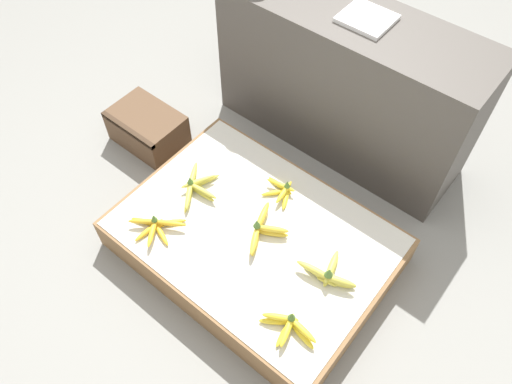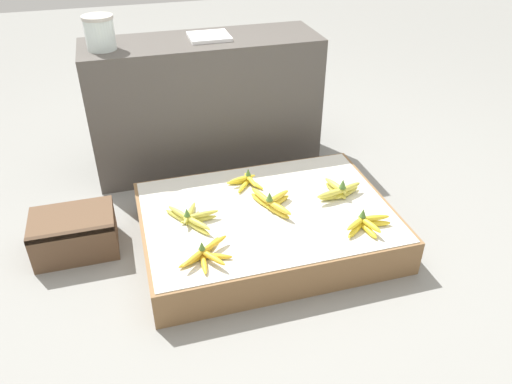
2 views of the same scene
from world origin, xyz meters
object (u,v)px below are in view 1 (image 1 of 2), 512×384
banana_bunch_middle_left (196,186)px  banana_bunch_back_midleft (282,190)px  banana_bunch_front_midright (289,326)px  banana_bunch_front_left (156,226)px  wooden_crate (147,128)px  banana_bunch_middle_midright (328,274)px  foam_tray_white (367,18)px  banana_bunch_middle_midleft (263,229)px

banana_bunch_middle_left → banana_bunch_back_midleft: 0.38m
banana_bunch_front_midright → banana_bunch_back_midleft: size_ratio=1.40×
banana_bunch_front_left → banana_bunch_front_midright: (0.69, 0.00, 0.01)m
wooden_crate → banana_bunch_back_midleft: size_ratio=2.21×
wooden_crate → banana_bunch_middle_left: bearing=-18.1°
banana_bunch_front_midright → banana_bunch_middle_midright: bearing=91.6°
banana_bunch_front_midright → foam_tray_white: (-0.44, 1.06, 0.53)m
banana_bunch_middle_midleft → banana_bunch_front_left: bearing=-143.4°
wooden_crate → banana_bunch_front_midright: 1.29m
banana_bunch_front_left → foam_tray_white: 1.22m
foam_tray_white → banana_bunch_back_midleft: bearing=-86.5°
banana_bunch_middle_midright → banana_bunch_back_midleft: (-0.39, 0.22, -0.01)m
wooden_crate → banana_bunch_middle_midleft: size_ratio=1.41×
banana_bunch_middle_midleft → banana_bunch_middle_left: bearing=-178.5°
banana_bunch_front_midright → banana_bunch_middle_midright: 0.27m
banana_bunch_front_left → banana_bunch_middle_midleft: banana_bunch_middle_midleft is taller
banana_bunch_middle_midright → banana_bunch_back_midleft: banana_bunch_middle_midright is taller
banana_bunch_front_left → foam_tray_white: foam_tray_white is taller
banana_bunch_middle_midleft → foam_tray_white: 0.97m
banana_bunch_front_left → banana_bunch_middle_left: bearing=93.1°
banana_bunch_front_midright → foam_tray_white: size_ratio=1.10×
wooden_crate → banana_bunch_back_midleft: bearing=4.1°
banana_bunch_front_left → banana_bunch_middle_midright: size_ratio=0.92×
foam_tray_white → banana_bunch_front_midright: bearing=-67.7°
banana_bunch_front_left → banana_bunch_front_midright: banana_bunch_front_midright is taller
banana_bunch_middle_midleft → foam_tray_white: (-0.10, 0.80, 0.53)m
banana_bunch_front_midright → wooden_crate: bearing=160.9°
banana_bunch_middle_midright → foam_tray_white: bearing=118.2°
banana_bunch_middle_left → foam_tray_white: foam_tray_white is taller
wooden_crate → banana_bunch_middle_midright: 1.22m
banana_bunch_back_midleft → foam_tray_white: foam_tray_white is taller
banana_bunch_front_midright → banana_bunch_back_midleft: banana_bunch_front_midright is taller
banana_bunch_middle_left → banana_bunch_back_midleft: (0.31, 0.22, -0.00)m
foam_tray_white → banana_bunch_front_left: bearing=-103.7°
banana_bunch_front_left → banana_bunch_middle_midleft: 0.45m
banana_bunch_front_left → foam_tray_white: (0.26, 1.07, 0.54)m
banana_bunch_front_midright → banana_bunch_back_midleft: 0.63m
foam_tray_white → banana_bunch_middle_left: bearing=-108.6°
banana_bunch_front_left → banana_bunch_middle_midleft: size_ratio=0.89×
banana_bunch_front_midright → banana_bunch_back_midleft: bearing=129.8°
banana_bunch_front_left → banana_bunch_middle_midright: bearing=21.1°
banana_bunch_middle_midleft → banana_bunch_middle_midright: banana_bunch_middle_midright is taller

